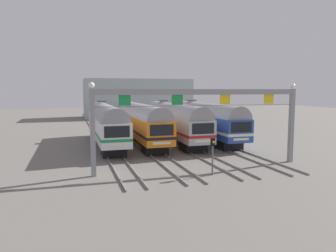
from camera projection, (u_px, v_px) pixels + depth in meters
ground_plane at (158, 143)px, 39.44m from camera, size 160.00×160.00×0.00m
track_bed at (132, 127)px, 55.60m from camera, size 13.94×70.00×0.15m
commuter_train_white at (106, 122)px, 37.35m from camera, size 2.88×18.06×5.05m
commuter_train_orange at (141, 121)px, 38.54m from camera, size 2.88×18.06×4.77m
commuter_train_stainless at (174, 120)px, 39.73m from camera, size 2.88×18.06×5.05m
commuter_train_blue at (205, 119)px, 40.92m from camera, size 2.88×18.06×5.05m
catenary_gantry at (202, 106)px, 26.02m from camera, size 17.67×0.44×6.97m
yard_signal_mast at (213, 149)px, 24.23m from camera, size 0.28×0.35×2.89m
maintenance_building at (137, 98)px, 77.00m from camera, size 24.64×10.00×8.91m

